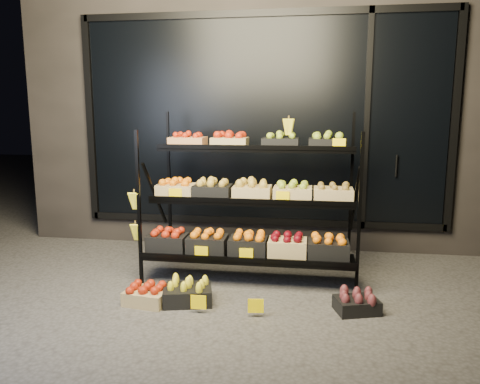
# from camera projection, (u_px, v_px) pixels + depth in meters

# --- Properties ---
(ground) EXTENTS (24.00, 24.00, 0.00)m
(ground) POSITION_uv_depth(u_px,v_px,m) (242.00, 297.00, 4.26)
(ground) COLOR #514F4C
(ground) RESTS_ON ground
(building) EXTENTS (6.00, 2.08, 3.50)m
(building) POSITION_uv_depth(u_px,v_px,m) (270.00, 105.00, 6.47)
(building) COLOR #2D2826
(building) RESTS_ON ground
(display_rack) EXTENTS (2.18, 1.02, 1.71)m
(display_rack) POSITION_uv_depth(u_px,v_px,m) (250.00, 200.00, 4.71)
(display_rack) COLOR black
(display_rack) RESTS_ON ground
(tag_floor_a) EXTENTS (0.13, 0.01, 0.12)m
(tag_floor_a) POSITION_uv_depth(u_px,v_px,m) (199.00, 307.00, 3.91)
(tag_floor_a) COLOR #F6D300
(tag_floor_a) RESTS_ON ground
(tag_floor_b) EXTENTS (0.13, 0.01, 0.12)m
(tag_floor_b) POSITION_uv_depth(u_px,v_px,m) (256.00, 310.00, 3.83)
(tag_floor_b) COLOR #F6D300
(tag_floor_b) RESTS_ON ground
(floor_crate_left) EXTENTS (0.40, 0.32, 0.19)m
(floor_crate_left) POSITION_uv_depth(u_px,v_px,m) (147.00, 294.00, 4.10)
(floor_crate_left) COLOR tan
(floor_crate_left) RESTS_ON ground
(floor_crate_midleft) EXTENTS (0.49, 0.41, 0.21)m
(floor_crate_midleft) POSITION_uv_depth(u_px,v_px,m) (187.00, 292.00, 4.12)
(floor_crate_midleft) COLOR black
(floor_crate_midleft) RESTS_ON ground
(floor_crate_right) EXTENTS (0.41, 0.35, 0.18)m
(floor_crate_right) POSITION_uv_depth(u_px,v_px,m) (357.00, 302.00, 3.93)
(floor_crate_right) COLOR black
(floor_crate_right) RESTS_ON ground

